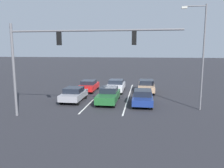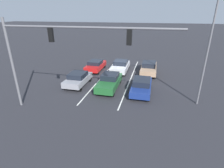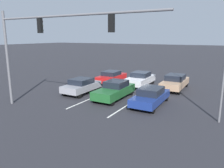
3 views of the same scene
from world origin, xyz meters
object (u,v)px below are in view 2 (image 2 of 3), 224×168
(car_red_rightlane_second, at_px, (96,65))
(street_lamp_left_shoulder, at_px, (206,45))
(traffic_signal_gantry, at_px, (53,46))
(car_navy_leftlane_front, at_px, (142,86))
(car_silver_midlane_second, at_px, (120,66))
(car_darkgreen_midlane_front, at_px, (110,81))
(car_gray_rightlane_front, at_px, (78,79))
(car_tan_leftlane_second, at_px, (149,68))

(car_red_rightlane_second, distance_m, street_lamp_left_shoulder, 13.98)
(car_red_rightlane_second, height_order, traffic_signal_gantry, traffic_signal_gantry)
(car_navy_leftlane_front, xyz_separation_m, car_red_rightlane_second, (6.66, -5.68, 0.01))
(car_silver_midlane_second, bearing_deg, car_red_rightlane_second, 5.96)
(car_silver_midlane_second, bearing_deg, car_darkgreen_midlane_front, 89.71)
(car_gray_rightlane_front, height_order, car_darkgreen_midlane_front, car_darkgreen_midlane_front)
(car_red_rightlane_second, bearing_deg, car_silver_midlane_second, -174.04)
(car_navy_leftlane_front, height_order, car_red_rightlane_second, car_navy_leftlane_front)
(car_darkgreen_midlane_front, distance_m, street_lamp_left_shoulder, 9.22)
(car_silver_midlane_second, bearing_deg, car_navy_leftlane_front, 118.55)
(car_silver_midlane_second, height_order, street_lamp_left_shoulder, street_lamp_left_shoulder)
(car_darkgreen_midlane_front, relative_size, car_tan_leftlane_second, 0.98)
(traffic_signal_gantry, bearing_deg, car_darkgreen_midlane_front, -117.31)
(street_lamp_left_shoulder, bearing_deg, car_gray_rightlane_front, -7.23)
(car_red_rightlane_second, bearing_deg, car_gray_rightlane_front, 88.28)
(car_navy_leftlane_front, bearing_deg, car_red_rightlane_second, -40.50)
(street_lamp_left_shoulder, bearing_deg, car_navy_leftlane_front, -14.45)
(traffic_signal_gantry, bearing_deg, car_silver_midlane_second, -103.97)
(car_gray_rightlane_front, distance_m, car_silver_midlane_second, 6.78)
(car_silver_midlane_second, height_order, traffic_signal_gantry, traffic_signal_gantry)
(car_gray_rightlane_front, distance_m, car_tan_leftlane_second, 9.32)
(car_silver_midlane_second, distance_m, street_lamp_left_shoulder, 11.61)
(car_navy_leftlane_front, bearing_deg, car_tan_leftlane_second, -93.82)
(car_tan_leftlane_second, bearing_deg, car_darkgreen_midlane_front, 57.54)
(car_gray_rightlane_front, height_order, traffic_signal_gantry, traffic_signal_gantry)
(car_tan_leftlane_second, xyz_separation_m, car_red_rightlane_second, (7.07, 0.44, -0.06))
(car_darkgreen_midlane_front, height_order, street_lamp_left_shoulder, street_lamp_left_shoulder)
(car_darkgreen_midlane_front, xyz_separation_m, car_red_rightlane_second, (3.34, -5.41, -0.03))
(car_tan_leftlane_second, distance_m, traffic_signal_gantry, 13.55)
(car_navy_leftlane_front, relative_size, car_silver_midlane_second, 1.00)
(car_red_rightlane_second, bearing_deg, car_navy_leftlane_front, 139.50)
(car_darkgreen_midlane_front, distance_m, traffic_signal_gantry, 7.37)
(traffic_signal_gantry, height_order, street_lamp_left_shoulder, street_lamp_left_shoulder)
(car_gray_rightlane_front, relative_size, car_darkgreen_midlane_front, 0.86)
(car_gray_rightlane_front, bearing_deg, street_lamp_left_shoulder, 172.77)
(car_darkgreen_midlane_front, distance_m, car_red_rightlane_second, 6.36)
(street_lamp_left_shoulder, bearing_deg, car_darkgreen_midlane_front, -10.51)
(car_silver_midlane_second, relative_size, street_lamp_left_shoulder, 0.51)
(car_gray_rightlane_front, bearing_deg, car_navy_leftlane_front, 177.92)
(car_gray_rightlane_front, height_order, street_lamp_left_shoulder, street_lamp_left_shoulder)
(car_darkgreen_midlane_front, height_order, car_navy_leftlane_front, car_darkgreen_midlane_front)
(car_darkgreen_midlane_front, bearing_deg, car_silver_midlane_second, -90.29)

